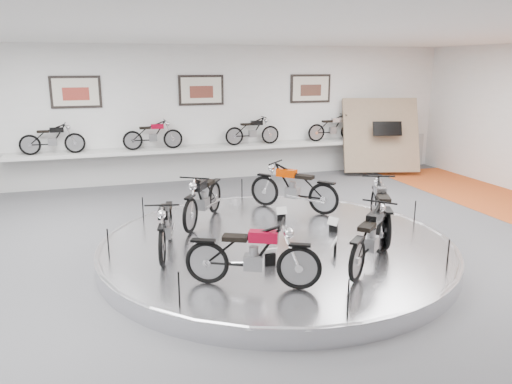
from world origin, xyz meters
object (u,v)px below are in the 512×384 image
object	(u,v)px
shelf	(205,149)
bike_c	(165,225)
display_platform	(276,248)
bike_b	(203,197)
bike_e	(371,237)
bike_f	(380,208)
bike_a	(293,187)
bike_d	(252,254)

from	to	relation	value
shelf	bike_c	world-z (taller)	bike_c
display_platform	shelf	xyz separation A→B (m)	(0.00, 6.40, 0.85)
bike_b	bike_e	distance (m)	3.69
bike_e	bike_f	world-z (taller)	bike_f
bike_b	bike_c	distance (m)	1.72
bike_c	shelf	bearing A→B (deg)	175.10
bike_b	bike_c	bearing A→B (deg)	-1.38
bike_e	bike_a	bearing A→B (deg)	46.47
shelf	bike_f	world-z (taller)	bike_f
bike_d	bike_e	size ratio (longest dim) A/B	1.01
bike_c	bike_f	size ratio (longest dim) A/B	0.90
bike_a	bike_b	world-z (taller)	bike_a
display_platform	bike_c	distance (m)	2.09
shelf	bike_d	xyz separation A→B (m)	(-0.99, -8.15, -0.21)
bike_c	bike_d	xyz separation A→B (m)	(1.00, -1.79, 0.02)
bike_b	bike_c	size ratio (longest dim) A/B	1.08
bike_e	bike_f	xyz separation A→B (m)	(0.94, 1.27, 0.04)
bike_d	bike_a	bearing A→B (deg)	86.02
bike_a	bike_f	distance (m)	2.26
bike_a	display_platform	bearing A→B (deg)	106.37
bike_e	bike_f	bearing A→B (deg)	10.22
shelf	bike_c	xyz separation A→B (m)	(-2.00, -6.36, -0.22)
bike_b	display_platform	bearing A→B (deg)	67.13
bike_c	bike_d	distance (m)	2.05
bike_f	bike_d	bearing A→B (deg)	138.55
bike_e	shelf	bearing A→B (deg)	53.76
bike_b	bike_f	world-z (taller)	bike_f
bike_a	bike_c	world-z (taller)	bike_a
bike_b	bike_f	xyz separation A→B (m)	(2.99, -1.80, 0.01)
bike_a	bike_d	world-z (taller)	bike_a
shelf	bike_c	bearing A→B (deg)	-107.43
bike_a	bike_c	distance (m)	3.46
shelf	bike_d	distance (m)	8.21
bike_a	bike_f	size ratio (longest dim) A/B	0.99
bike_b	bike_e	xyz separation A→B (m)	(2.06, -3.07, -0.03)
bike_d	bike_f	distance (m)	3.27
display_platform	bike_e	distance (m)	1.98
shelf	bike_e	bearing A→B (deg)	-82.81
bike_b	bike_e	bearing A→B (deg)	65.70
bike_a	bike_b	distance (m)	2.08
display_platform	bike_b	size ratio (longest dim) A/B	3.63
display_platform	bike_f	size ratio (longest dim) A/B	3.54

